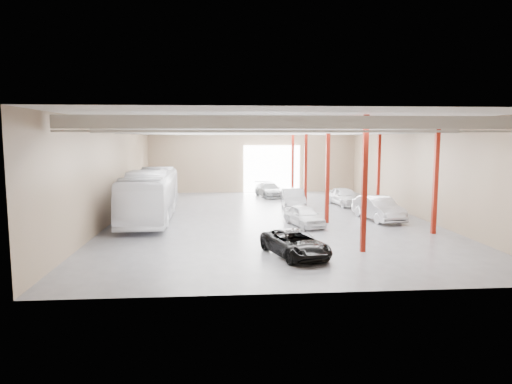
{
  "coord_description": "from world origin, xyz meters",
  "views": [
    {
      "loc": [
        -3.52,
        -32.51,
        5.88
      ],
      "look_at": [
        -1.1,
        -2.07,
        2.2
      ],
      "focal_mm": 32.0,
      "sensor_mm": 36.0,
      "label": 1
    }
  ],
  "objects": [
    {
      "name": "car_row_b",
      "position": [
        2.5,
        4.5,
        0.82
      ],
      "size": [
        2.1,
        5.11,
        1.65
      ],
      "primitive_type": "imported",
      "rotation": [
        0.0,
        0.0,
        -0.07
      ],
      "color": "#AEAEB3",
      "rests_on": "ground"
    },
    {
      "name": "car_row_c",
      "position": [
        1.31,
        12.0,
        0.7
      ],
      "size": [
        2.86,
        5.11,
        1.4
      ],
      "primitive_type": "imported",
      "rotation": [
        0.0,
        0.0,
        0.2
      ],
      "color": "gray",
      "rests_on": "ground"
    },
    {
      "name": "depot_shell",
      "position": [
        0.13,
        0.48,
        4.98
      ],
      "size": [
        22.12,
        32.12,
        7.06
      ],
      "color": "#4E4D53",
      "rests_on": "ground"
    },
    {
      "name": "black_sedan",
      "position": [
        0.17,
        -10.61,
        0.64
      ],
      "size": [
        3.46,
        5.05,
        1.28
      ],
      "primitive_type": "imported",
      "rotation": [
        0.0,
        0.0,
        0.32
      ],
      "color": "black",
      "rests_on": "ground"
    },
    {
      "name": "car_row_a",
      "position": [
        2.03,
        -3.0,
        0.69
      ],
      "size": [
        2.57,
        4.32,
        1.38
      ],
      "primitive_type": "imported",
      "rotation": [
        0.0,
        0.0,
        0.25
      ],
      "color": "silver",
      "rests_on": "ground"
    },
    {
      "name": "car_right_near",
      "position": [
        7.72,
        -1.21,
        0.85
      ],
      "size": [
        2.51,
        5.37,
        1.7
      ],
      "primitive_type": "imported",
      "rotation": [
        0.0,
        0.0,
        0.14
      ],
      "color": "#B7B7BC",
      "rests_on": "ground"
    },
    {
      "name": "coach_bus",
      "position": [
        -8.5,
        0.44,
        1.78
      ],
      "size": [
        3.35,
        12.87,
        3.56
      ],
      "primitive_type": "imported",
      "rotation": [
        0.0,
        0.0,
        0.03
      ],
      "color": "white",
      "rests_on": "ground"
    },
    {
      "name": "car_right_far",
      "position": [
        7.23,
        5.89,
        0.77
      ],
      "size": [
        2.54,
        4.78,
        1.55
      ],
      "primitive_type": "imported",
      "rotation": [
        0.0,
        0.0,
        0.16
      ],
      "color": "silver",
      "rests_on": "ground"
    }
  ]
}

